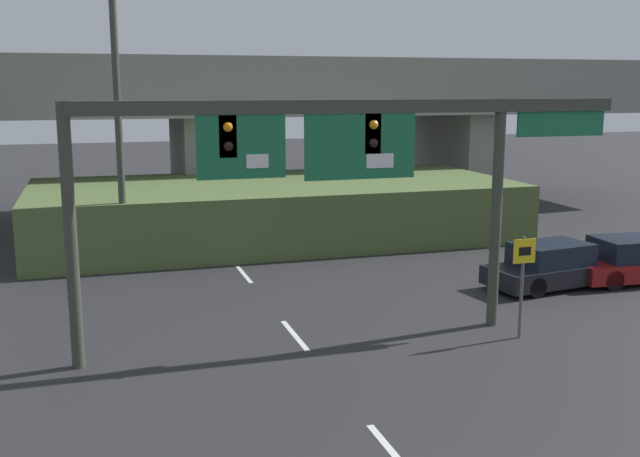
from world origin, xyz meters
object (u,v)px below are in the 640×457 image
object	(u,v)px
speed_limit_sign	(523,273)
highway_light_pole_near	(113,16)
signal_gantry	(340,150)
parked_sedan_near_right	(553,266)
parked_sedan_mid_right	(633,261)

from	to	relation	value
speed_limit_sign	highway_light_pole_near	xyz separation A→B (m)	(-9.07, 10.08, 6.73)
signal_gantry	parked_sedan_near_right	bearing A→B (deg)	19.55
signal_gantry	parked_sedan_mid_right	world-z (taller)	signal_gantry
highway_light_pole_near	parked_sedan_mid_right	bearing A→B (deg)	-21.99
parked_sedan_mid_right	speed_limit_sign	bearing A→B (deg)	-146.40
parked_sedan_near_right	signal_gantry	bearing A→B (deg)	-168.57
signal_gantry	parked_sedan_near_right	xyz separation A→B (m)	(7.98, 2.83, -4.05)
signal_gantry	speed_limit_sign	distance (m)	5.43
signal_gantry	speed_limit_sign	xyz separation A→B (m)	(4.37, -1.13, -3.02)
signal_gantry	parked_sedan_mid_right	distance (m)	11.86
highway_light_pole_near	parked_sedan_near_right	size ratio (longest dim) A/B	3.45
signal_gantry	highway_light_pole_near	distance (m)	10.76
speed_limit_sign	parked_sedan_near_right	world-z (taller)	speed_limit_sign
highway_light_pole_near	speed_limit_sign	bearing A→B (deg)	-48.01
speed_limit_sign	parked_sedan_near_right	xyz separation A→B (m)	(3.61, 3.96, -1.02)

